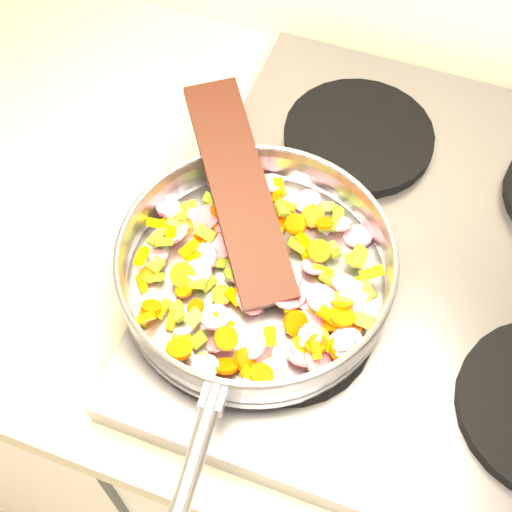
% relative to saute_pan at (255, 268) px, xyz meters
% --- Properties ---
extents(cooktop, '(0.60, 0.60, 0.04)m').
position_rel_saute_pan_xyz_m(cooktop, '(0.19, 0.11, -0.07)').
color(cooktop, '#939399').
rests_on(cooktop, counter_top).
extents(grate_fl, '(0.19, 0.19, 0.02)m').
position_rel_saute_pan_xyz_m(grate_fl, '(0.05, -0.03, -0.04)').
color(grate_fl, black).
rests_on(grate_fl, cooktop).
extents(grate_bl, '(0.19, 0.19, 0.02)m').
position_rel_saute_pan_xyz_m(grate_bl, '(0.05, 0.25, -0.04)').
color(grate_bl, black).
rests_on(grate_bl, cooktop).
extents(saute_pan, '(0.34, 0.50, 0.06)m').
position_rel_saute_pan_xyz_m(saute_pan, '(0.00, 0.00, 0.00)').
color(saute_pan, '#9E9EA5').
rests_on(saute_pan, grate_fl).
extents(vegetable_heap, '(0.28, 0.27, 0.05)m').
position_rel_saute_pan_xyz_m(vegetable_heap, '(0.01, 0.00, -0.01)').
color(vegetable_heap, '#EDAA00').
rests_on(vegetable_heap, saute_pan).
extents(wooden_spatula, '(0.21, 0.25, 0.07)m').
position_rel_saute_pan_xyz_m(wooden_spatula, '(-0.05, 0.08, 0.02)').
color(wooden_spatula, black).
rests_on(wooden_spatula, saute_pan).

